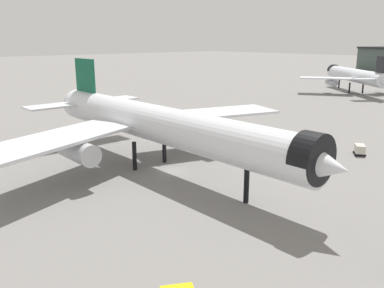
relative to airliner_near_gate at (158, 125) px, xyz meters
name	(u,v)px	position (x,y,z in m)	size (l,w,h in m)	color
ground	(170,171)	(1.92, 0.68, -7.08)	(900.00, 900.00, 0.00)	slate
airliner_near_gate	(158,125)	(0.00, 0.00, 0.00)	(60.50, 55.40, 16.09)	silver
airliner_far_taxiway	(355,76)	(-25.75, 110.87, -0.82)	(41.75, 37.04, 14.20)	silver
baggage_cart_trailing	(360,150)	(16.72, 31.07, -6.11)	(2.78, 2.88, 1.82)	black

